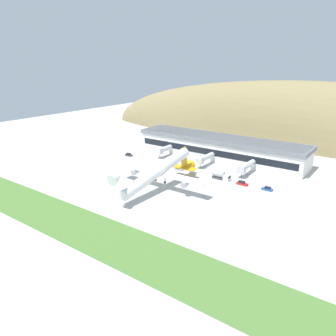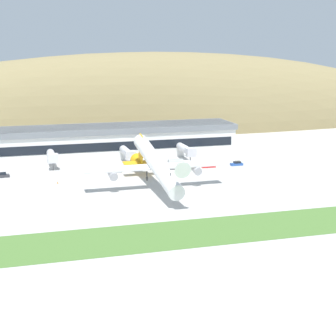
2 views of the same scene
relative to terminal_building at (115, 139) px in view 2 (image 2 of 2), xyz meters
The scene contains 14 objects.
ground_plane 54.82m from the terminal_building, 78.96° to the right, with size 403.52×403.52×0.00m, color #B7B5AF.
grass_strip_foreground 91.19m from the terminal_building, 83.42° to the right, with size 363.16×17.97×0.08m, color #4C7533.
hill_backdrop 66.39m from the terminal_building, 63.21° to the left, with size 304.80×50.65×73.54m, color olive.
terminal_building is the anchor object (origin of this frame).
jetway_0 28.73m from the terminal_building, 147.85° to the right, with size 3.38×11.54×5.43m.
jetway_1 16.48m from the terminal_building, 86.67° to the right, with size 3.38×13.49×5.43m.
jetway_2 27.68m from the terminal_building, 37.43° to the right, with size 3.38×14.38×5.43m.
cargo_airplane 52.27m from the terminal_building, 88.61° to the right, with size 40.41×49.16×12.68m.
service_car_0 29.57m from the terminal_building, 101.41° to the right, with size 4.14×1.79×1.47m.
service_car_1 39.00m from the terminal_building, 48.33° to the right, with size 4.62×1.79×1.64m.
service_car_2 46.25m from the terminal_building, 38.40° to the right, with size 4.16×1.89×1.44m.
service_car_3 47.28m from the terminal_building, 148.39° to the right, with size 3.88×2.15×1.54m.
fuel_truck 32.38m from the terminal_building, 60.72° to the right, with size 7.84×2.70×3.31m.
traffic_cone_0 44.95m from the terminal_building, 123.54° to the right, with size 0.52×0.52×0.58m.
Camera 2 is at (-48.58, -146.52, 39.82)m, focal length 60.00 mm.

